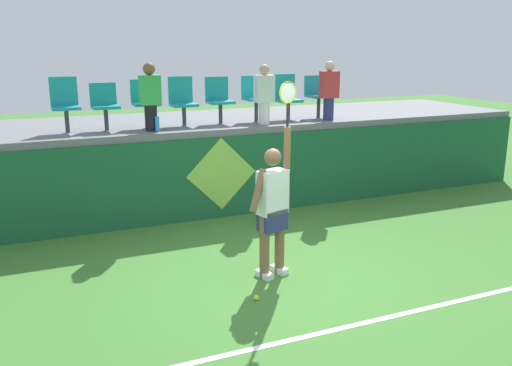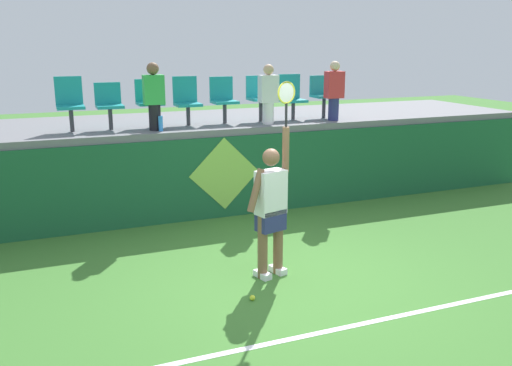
# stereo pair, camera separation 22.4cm
# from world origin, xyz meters

# --- Properties ---
(ground_plane) EXTENTS (40.00, 40.00, 0.00)m
(ground_plane) POSITION_xyz_m (0.00, 0.00, 0.00)
(ground_plane) COLOR #3D752D
(court_back_wall) EXTENTS (13.43, 0.20, 1.42)m
(court_back_wall) POSITION_xyz_m (0.00, 2.98, 0.71)
(court_back_wall) COLOR #195633
(court_back_wall) RESTS_ON ground_plane
(spectator_platform) EXTENTS (13.43, 2.84, 0.12)m
(spectator_platform) POSITION_xyz_m (0.00, 4.35, 1.48)
(spectator_platform) COLOR slate
(spectator_platform) RESTS_ON court_back_wall
(court_baseline_stripe) EXTENTS (12.09, 0.08, 0.01)m
(court_baseline_stripe) POSITION_xyz_m (0.00, -1.29, 0.00)
(court_baseline_stripe) COLOR white
(court_baseline_stripe) RESTS_ON ground_plane
(tennis_player) EXTENTS (0.74, 0.35, 2.52)m
(tennis_player) POSITION_xyz_m (-0.19, 0.29, 0.96)
(tennis_player) COLOR white
(tennis_player) RESTS_ON ground_plane
(tennis_ball) EXTENTS (0.07, 0.07, 0.07)m
(tennis_ball) POSITION_xyz_m (-0.68, -0.31, 0.03)
(tennis_ball) COLOR #D1E533
(tennis_ball) RESTS_ON ground_plane
(water_bottle) EXTENTS (0.07, 0.07, 0.26)m
(water_bottle) POSITION_xyz_m (-0.97, 3.16, 1.67)
(water_bottle) COLOR #338CE5
(water_bottle) RESTS_ON spectator_platform
(stadium_chair_0) EXTENTS (0.44, 0.42, 0.90)m
(stadium_chair_0) POSITION_xyz_m (-2.35, 3.73, 2.04)
(stadium_chair_0) COLOR #38383D
(stadium_chair_0) RESTS_ON spectator_platform
(stadium_chair_1) EXTENTS (0.44, 0.42, 0.78)m
(stadium_chair_1) POSITION_xyz_m (-1.72, 3.72, 1.99)
(stadium_chair_1) COLOR #38383D
(stadium_chair_1) RESTS_ON spectator_platform
(stadium_chair_2) EXTENTS (0.44, 0.42, 0.82)m
(stadium_chair_2) POSITION_xyz_m (-1.04, 3.72, 2.02)
(stadium_chair_2) COLOR #38383D
(stadium_chair_2) RESTS_ON spectator_platform
(stadium_chair_3) EXTENTS (0.44, 0.42, 0.86)m
(stadium_chair_3) POSITION_xyz_m (-0.37, 3.73, 2.01)
(stadium_chair_3) COLOR #38383D
(stadium_chair_3) RESTS_ON spectator_platform
(stadium_chair_4) EXTENTS (0.44, 0.42, 0.84)m
(stadium_chair_4) POSITION_xyz_m (0.32, 3.72, 2.01)
(stadium_chair_4) COLOR #38383D
(stadium_chair_4) RESTS_ON spectator_platform
(stadium_chair_5) EXTENTS (0.44, 0.42, 0.84)m
(stadium_chair_5) POSITION_xyz_m (1.03, 3.72, 2.03)
(stadium_chair_5) COLOR #38383D
(stadium_chair_5) RESTS_ON spectator_platform
(stadium_chair_6) EXTENTS (0.44, 0.42, 0.85)m
(stadium_chair_6) POSITION_xyz_m (1.70, 3.73, 2.00)
(stadium_chair_6) COLOR #38383D
(stadium_chair_6) RESTS_ON spectator_platform
(stadium_chair_7) EXTENTS (0.44, 0.42, 0.82)m
(stadium_chair_7) POSITION_xyz_m (2.37, 3.72, 2.02)
(stadium_chair_7) COLOR #38383D
(stadium_chair_7) RESTS_ON spectator_platform
(spectator_0) EXTENTS (0.34, 0.20, 1.07)m
(spectator_0) POSITION_xyz_m (1.03, 3.28, 2.10)
(spectator_0) COLOR white
(spectator_0) RESTS_ON spectator_platform
(spectator_1) EXTENTS (0.34, 0.20, 1.11)m
(spectator_1) POSITION_xyz_m (2.37, 3.26, 2.12)
(spectator_1) COLOR navy
(spectator_1) RESTS_ON spectator_platform
(spectator_2) EXTENTS (0.34, 0.20, 1.13)m
(spectator_2) POSITION_xyz_m (-1.04, 3.29, 2.14)
(spectator_2) COLOR black
(spectator_2) RESTS_ON spectator_platform
(wall_signage_mount) EXTENTS (1.27, 0.01, 1.42)m
(wall_signage_mount) POSITION_xyz_m (0.04, 2.88, 0.00)
(wall_signage_mount) COLOR #195633
(wall_signage_mount) RESTS_ON ground_plane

